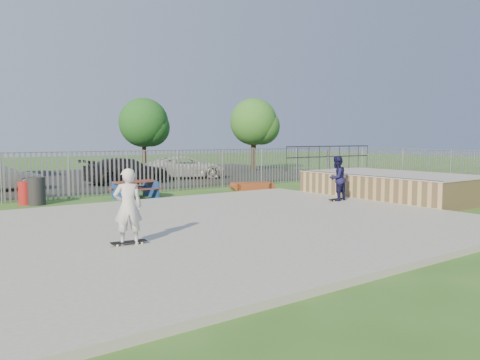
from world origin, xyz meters
TOP-DOWN VIEW (x-y plane):
  - ground at (0.00, 0.00)m, footprint 120.00×120.00m
  - concrete_slab at (0.00, 0.00)m, footprint 15.00×12.00m
  - quarter_pipe at (9.50, 1.04)m, footprint 5.50×7.05m
  - fence at (1.00, 4.59)m, footprint 26.04×16.02m
  - picnic_table at (0.73, 7.50)m, footprint 1.86×1.56m
  - funbox at (6.91, 7.38)m, footprint 1.97×1.43m
  - trash_bin_red at (-3.49, 8.19)m, footprint 0.54×0.54m
  - trash_bin_grey at (-3.17, 7.82)m, footprint 0.64×0.64m
  - parking_lot at (0.00, 19.00)m, footprint 40.00×18.00m
  - car_dark at (3.00, 13.97)m, footprint 5.10×2.34m
  - car_white at (7.43, 15.06)m, footprint 5.60×3.71m
  - tree_mid at (7.08, 20.69)m, footprint 3.58×3.58m
  - tree_right at (15.61, 18.66)m, footprint 3.75×3.75m
  - skateboard_a at (6.32, 1.19)m, footprint 0.82×0.32m
  - skateboard_b at (-3.21, -1.33)m, footprint 0.82×0.30m
  - skater_navy at (6.32, 1.19)m, footprint 0.93×0.78m
  - skater_white at (-3.21, -1.33)m, footprint 0.73×0.59m

SIDE VIEW (x-z plane):
  - ground at x=0.00m, z-range 0.00..0.00m
  - parking_lot at x=0.00m, z-range 0.00..0.02m
  - concrete_slab at x=0.00m, z-range 0.00..0.15m
  - funbox at x=6.91m, z-range 0.00..0.36m
  - skateboard_a at x=6.32m, z-range 0.15..0.23m
  - skateboard_b at x=-3.21m, z-range 0.15..0.23m
  - picnic_table at x=0.73m, z-range 0.01..0.75m
  - trash_bin_red at x=-3.49m, z-range 0.00..0.90m
  - trash_bin_grey at x=-3.17m, z-range 0.00..1.07m
  - quarter_pipe at x=9.50m, z-range -0.54..1.65m
  - car_white at x=7.43m, z-range 0.02..1.45m
  - car_dark at x=3.00m, z-range 0.02..1.46m
  - fence at x=1.00m, z-range 0.00..2.00m
  - skater_navy at x=6.32m, z-range 0.15..1.88m
  - skater_white at x=-3.21m, z-range 0.15..1.88m
  - tree_mid at x=7.08m, z-range 0.96..6.48m
  - tree_right at x=15.61m, z-range 1.00..6.79m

